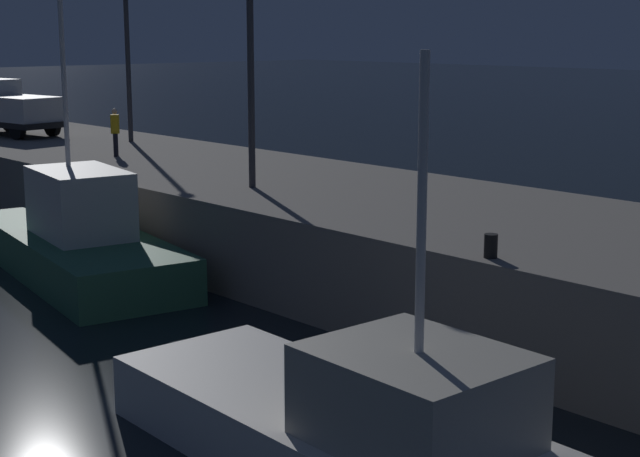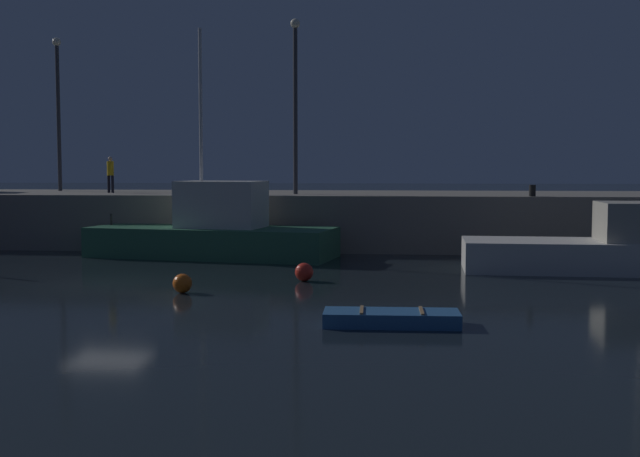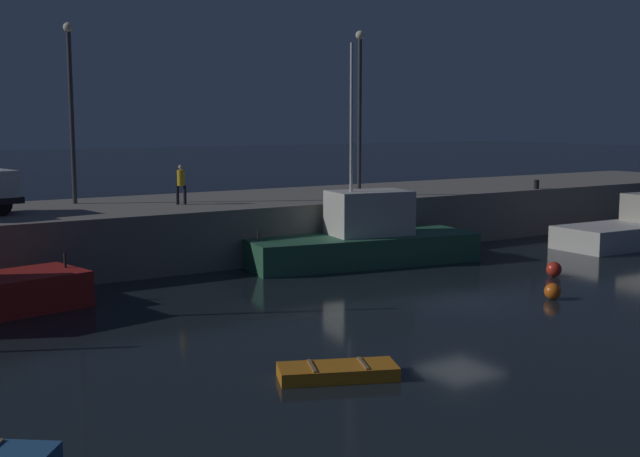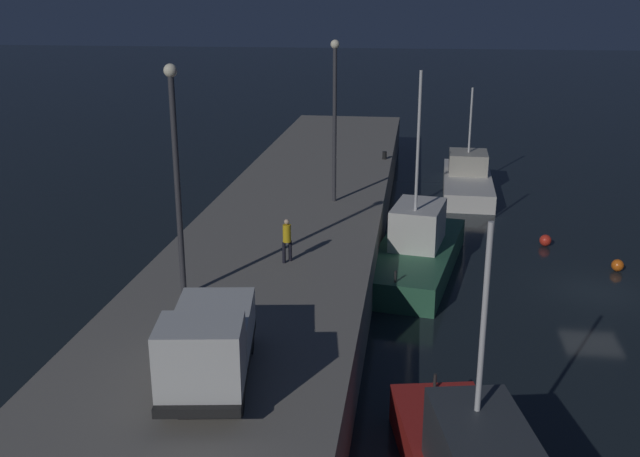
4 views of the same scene
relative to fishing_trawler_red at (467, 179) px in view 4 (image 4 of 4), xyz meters
The scene contains 11 objects.
ground_plane 17.77m from the fishing_trawler_red, 164.60° to the right, with size 320.00×320.00×0.00m, color black.
pier_quay 19.50m from the fishing_trawler_red, 151.35° to the left, with size 64.53×8.65×2.50m.
fishing_trawler_red is the anchor object (origin of this frame).
fishing_boat_white 15.82m from the fishing_trawler_red, 167.93° to the left, with size 10.63×5.10×9.45m.
mooring_buoy_near 15.55m from the fishing_trawler_red, 156.31° to the right, with size 0.58×0.58×0.58m, color orange.
mooring_buoy_mid 11.45m from the fishing_trawler_red, 162.56° to the right, with size 0.61×0.61×0.61m, color red.
lamp_post_west 28.67m from the fishing_trawler_red, 156.15° to the left, with size 0.44×0.44×7.95m.
lamp_post_east 15.99m from the fishing_trawler_red, 149.10° to the left, with size 0.44×0.44×8.02m.
utility_truck 32.70m from the fishing_trawler_red, 164.50° to the left, with size 5.40×2.84×2.42m.
dockworker 23.44m from the fishing_trawler_red, 159.02° to the left, with size 0.45×0.45×1.76m.
bollard_central 6.20m from the fishing_trawler_red, 111.44° to the left, with size 0.28×0.28×0.49m, color black.
Camera 4 is at (-31.05, 8.18, 12.45)m, focal length 40.74 mm.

